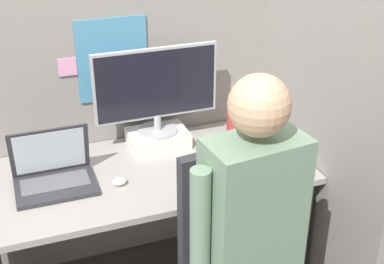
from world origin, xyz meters
TOP-DOWN VIEW (x-y plane):
  - cubicle_panel_back at (-0.00, 0.71)m, footprint 1.99×0.05m
  - cubicle_panel_right at (0.77, 0.28)m, footprint 0.04×1.33m
  - desk at (0.00, 0.34)m, footprint 1.49×0.69m
  - paper_box at (0.13, 0.56)m, footprint 0.29×0.21m
  - monitor at (0.13, 0.56)m, footprint 0.60×0.20m
  - laptop at (-0.40, 0.36)m, footprint 0.34×0.24m
  - mouse at (-0.13, 0.26)m, footprint 0.06×0.05m
  - stapler at (0.70, 0.30)m, footprint 0.04×0.17m
  - carrot_toy at (0.18, 0.18)m, footprint 0.04×0.13m
  - person at (0.20, -0.38)m, footprint 0.48×0.44m
  - coffee_mug at (0.54, 0.55)m, footprint 0.09×0.09m

SIDE VIEW (x-z plane):
  - desk at x=0.00m, z-range 0.19..0.90m
  - mouse at x=-0.13m, z-range 0.71..0.75m
  - carrot_toy at x=0.18m, z-range 0.71..0.75m
  - stapler at x=0.70m, z-range 0.71..0.75m
  - paper_box at x=0.13m, z-range 0.71..0.79m
  - laptop at x=-0.40m, z-range 0.63..0.89m
  - coffee_mug at x=0.54m, z-range 0.71..0.82m
  - cubicle_panel_right at x=0.77m, z-range 0.00..1.58m
  - cubicle_panel_back at x=0.00m, z-range 0.00..1.59m
  - person at x=0.20m, z-range 0.11..1.50m
  - monitor at x=0.13m, z-range 0.80..1.23m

